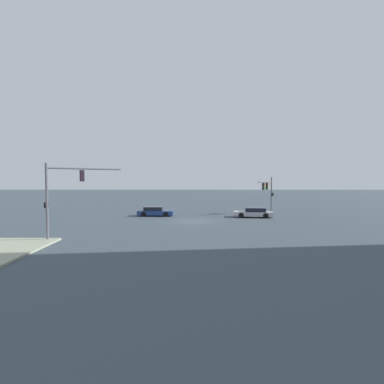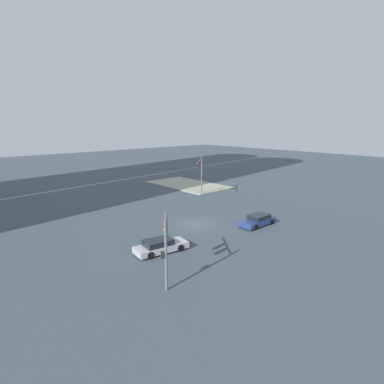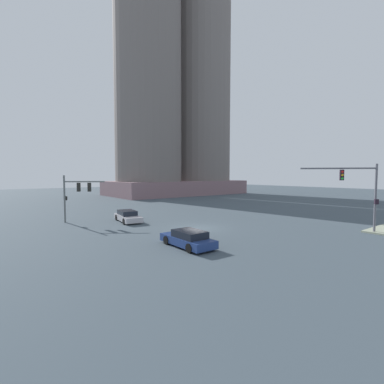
{
  "view_description": "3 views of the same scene",
  "coord_description": "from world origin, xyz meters",
  "views": [
    {
      "loc": [
        34.05,
        0.14,
        4.91
      ],
      "look_at": [
        -2.45,
        -0.04,
        3.25
      ],
      "focal_mm": 28.08,
      "sensor_mm": 36.0,
      "label": 1
    },
    {
      "loc": [
        -25.34,
        23.61,
        11.31
      ],
      "look_at": [
        1.76,
        -1.03,
        3.31
      ],
      "focal_mm": 29.85,
      "sensor_mm": 36.0,
      "label": 2
    },
    {
      "loc": [
        -16.84,
        -20.58,
        5.17
      ],
      "look_at": [
        -0.79,
        0.01,
        3.53
      ],
      "focal_mm": 26.08,
      "sensor_mm": 36.0,
      "label": 3
    }
  ],
  "objects": [
    {
      "name": "traffic_signal_near_corner",
      "position": [
        -8.37,
        10.71,
        3.36
      ],
      "size": [
        3.56,
        3.09,
        5.09
      ],
      "rotation": [
        0.0,
        0.0,
        -0.66
      ],
      "color": "slate",
      "rests_on": "ground"
    },
    {
      "name": "sidewalk_corner",
      "position": [
        17.91,
        -14.71,
        0.07
      ],
      "size": [
        15.23,
        8.55,
        0.15
      ],
      "primitive_type": "cube",
      "color": "#9BA288",
      "rests_on": "ground"
    },
    {
      "name": "traffic_signal_opposite_side",
      "position": [
        9.89,
        -10.28,
        4.15
      ],
      "size": [
        4.2,
        5.18,
        6.11
      ],
      "rotation": [
        0.0,
        0.0,
        2.27
      ],
      "color": "slate",
      "rests_on": "ground"
    },
    {
      "name": "ground_plane",
      "position": [
        0.0,
        0.0,
        0.0
      ],
      "size": [
        189.71,
        189.71,
        0.0
      ],
      "primitive_type": "plane",
      "color": "#3E4A53"
    },
    {
      "name": "sedan_car_approaching",
      "position": [
        -4.97,
        -4.89,
        0.58
      ],
      "size": [
        2.02,
        4.62,
        1.21
      ],
      "rotation": [
        0.0,
        0.0,
        1.55
      ],
      "color": "navy",
      "rests_on": "ground"
    },
    {
      "name": "sedan_car_waiting_far",
      "position": [
        -3.72,
        7.75,
        0.58
      ],
      "size": [
        2.48,
        5.03,
        1.21
      ],
      "rotation": [
        0.0,
        0.0,
        -1.71
      ],
      "color": "#B5B1B7",
      "rests_on": "ground"
    }
  ]
}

